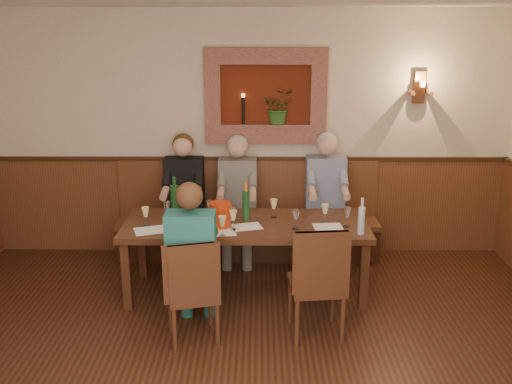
% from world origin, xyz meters
% --- Properties ---
extents(room_shell, '(6.04, 6.04, 2.82)m').
position_xyz_m(room_shell, '(0.00, 0.00, 1.89)').
color(room_shell, '#C8B597').
rests_on(room_shell, ground).
extents(wainscoting, '(6.02, 6.02, 1.15)m').
position_xyz_m(wainscoting, '(0.00, -0.00, 0.59)').
color(wainscoting, '#5A3119').
rests_on(wainscoting, ground).
extents(wall_niche, '(1.36, 0.30, 1.06)m').
position_xyz_m(wall_niche, '(0.24, 2.94, 1.81)').
color(wall_niche, '#5D1E0D').
rests_on(wall_niche, ground).
extents(wall_sconce, '(0.25, 0.20, 0.35)m').
position_xyz_m(wall_sconce, '(1.90, 2.93, 1.94)').
color(wall_sconce, '#5A3119').
rests_on(wall_sconce, ground).
extents(dining_table, '(2.40, 0.90, 0.75)m').
position_xyz_m(dining_table, '(0.00, 1.85, 0.68)').
color(dining_table, '#392111').
rests_on(dining_table, ground).
extents(bench, '(3.00, 0.45, 1.11)m').
position_xyz_m(bench, '(0.00, 2.79, 0.33)').
color(bench, '#381E0F').
rests_on(bench, ground).
extents(chair_near_left, '(0.51, 0.51, 0.95)m').
position_xyz_m(chair_near_left, '(-0.43, 0.94, 0.28)').
color(chair_near_left, '#392111').
rests_on(chair_near_left, ground).
extents(chair_near_right, '(0.50, 0.50, 1.03)m').
position_xyz_m(chair_near_right, '(0.63, 1.03, 0.30)').
color(chair_near_right, '#392111').
rests_on(chair_near_right, ground).
extents(person_bench_left, '(0.43, 0.53, 1.46)m').
position_xyz_m(person_bench_left, '(-0.72, 2.69, 0.60)').
color(person_bench_left, black).
rests_on(person_bench_left, ground).
extents(person_bench_mid, '(0.43, 0.53, 1.44)m').
position_xyz_m(person_bench_mid, '(-0.11, 2.69, 0.60)').
color(person_bench_mid, '#56524E').
rests_on(person_bench_mid, ground).
extents(person_bench_right, '(0.44, 0.54, 1.48)m').
position_xyz_m(person_bench_right, '(0.88, 2.69, 0.61)').
color(person_bench_right, navy).
rests_on(person_bench_right, ground).
extents(person_chair_front, '(0.41, 0.51, 1.41)m').
position_xyz_m(person_chair_front, '(-0.44, 1.07, 0.58)').
color(person_chair_front, navy).
rests_on(person_chair_front, ground).
extents(spittoon_bucket, '(0.24, 0.24, 0.24)m').
position_xyz_m(spittoon_bucket, '(-0.24, 1.74, 0.87)').
color(spittoon_bucket, red).
rests_on(spittoon_bucket, dining_table).
extents(wine_bottle_green_a, '(0.09, 0.09, 0.40)m').
position_xyz_m(wine_bottle_green_a, '(0.00, 1.92, 0.91)').
color(wine_bottle_green_a, '#19471E').
rests_on(wine_bottle_green_a, dining_table).
extents(wine_bottle_green_b, '(0.10, 0.10, 0.43)m').
position_xyz_m(wine_bottle_green_b, '(-0.71, 1.97, 0.93)').
color(wine_bottle_green_b, '#19471E').
rests_on(wine_bottle_green_b, dining_table).
extents(water_bottle, '(0.08, 0.08, 0.35)m').
position_xyz_m(water_bottle, '(1.08, 1.55, 0.89)').
color(water_bottle, silver).
rests_on(water_bottle, dining_table).
extents(tasting_sheet_a, '(0.38, 0.32, 0.00)m').
position_xyz_m(tasting_sheet_a, '(-0.89, 1.63, 0.75)').
color(tasting_sheet_a, white).
rests_on(tasting_sheet_a, dining_table).
extents(tasting_sheet_b, '(0.33, 0.27, 0.00)m').
position_xyz_m(tasting_sheet_b, '(0.01, 1.73, 0.75)').
color(tasting_sheet_b, white).
rests_on(tasting_sheet_b, dining_table).
extents(tasting_sheet_c, '(0.29, 0.22, 0.00)m').
position_xyz_m(tasting_sheet_c, '(0.79, 1.74, 0.75)').
color(tasting_sheet_c, white).
rests_on(tasting_sheet_c, dining_table).
extents(tasting_sheet_d, '(0.31, 0.24, 0.00)m').
position_xyz_m(tasting_sheet_d, '(-0.23, 1.57, 0.75)').
color(tasting_sheet_d, white).
rests_on(tasting_sheet_d, dining_table).
extents(wine_glass_0, '(0.08, 0.08, 0.19)m').
position_xyz_m(wine_glass_0, '(-0.96, 1.74, 0.85)').
color(wine_glass_0, '#F0E08F').
rests_on(wine_glass_0, dining_table).
extents(wine_glass_1, '(0.08, 0.08, 0.19)m').
position_xyz_m(wine_glass_1, '(-0.78, 1.92, 0.85)').
color(wine_glass_1, white).
rests_on(wine_glass_1, dining_table).
extents(wine_glass_2, '(0.08, 0.08, 0.19)m').
position_xyz_m(wine_glass_2, '(-0.57, 1.62, 0.85)').
color(wine_glass_2, '#F0E08F').
rests_on(wine_glass_2, dining_table).
extents(wine_glass_3, '(0.08, 0.08, 0.19)m').
position_xyz_m(wine_glass_3, '(-0.36, 1.96, 0.85)').
color(wine_glass_3, white).
rests_on(wine_glass_3, dining_table).
extents(wine_glass_4, '(0.08, 0.08, 0.19)m').
position_xyz_m(wine_glass_4, '(-0.12, 1.65, 0.85)').
color(wine_glass_4, '#F0E08F').
rests_on(wine_glass_4, dining_table).
extents(wine_glass_5, '(0.08, 0.08, 0.19)m').
position_xyz_m(wine_glass_5, '(0.28, 2.01, 0.85)').
color(wine_glass_5, '#F0E08F').
rests_on(wine_glass_5, dining_table).
extents(wine_glass_6, '(0.08, 0.08, 0.19)m').
position_xyz_m(wine_glass_6, '(0.48, 1.68, 0.85)').
color(wine_glass_6, white).
rests_on(wine_glass_6, dining_table).
extents(wine_glass_7, '(0.08, 0.08, 0.19)m').
position_xyz_m(wine_glass_7, '(0.78, 1.85, 0.85)').
color(wine_glass_7, '#F0E08F').
rests_on(wine_glass_7, dining_table).
extents(wine_glass_8, '(0.08, 0.08, 0.19)m').
position_xyz_m(wine_glass_8, '(0.98, 1.75, 0.85)').
color(wine_glass_8, white).
rests_on(wine_glass_8, dining_table).
extents(wine_glass_9, '(0.08, 0.08, 0.19)m').
position_xyz_m(wine_glass_9, '(-0.21, 1.49, 0.85)').
color(wine_glass_9, '#F0E08F').
rests_on(wine_glass_9, dining_table).
extents(wine_glass_10, '(0.08, 0.08, 0.19)m').
position_xyz_m(wine_glass_10, '(-0.13, 1.81, 0.85)').
color(wine_glass_10, white).
rests_on(wine_glass_10, dining_table).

